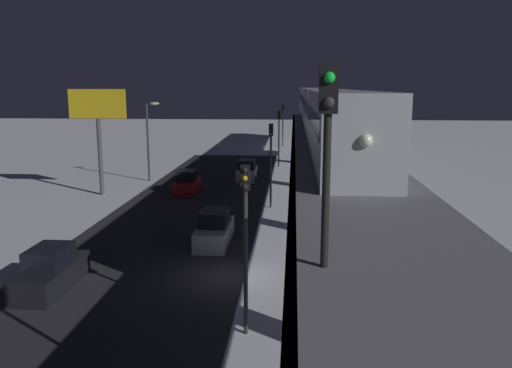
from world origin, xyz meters
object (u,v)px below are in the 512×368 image
at_px(sedan_red, 187,184).
at_px(sedan_black, 51,272).
at_px(commercial_billboard, 98,114).
at_px(rail_signal, 327,133).
at_px(traffic_light_far, 279,130).
at_px(traffic_light_near, 245,226).
at_px(sedan_silver_3, 215,230).
at_px(traffic_light_distant, 283,119).
at_px(subway_train, 317,104).
at_px(traffic_light_mid, 271,153).
at_px(sedan_silver, 247,172).

relative_size(sedan_red, sedan_black, 0.89).
relative_size(sedan_black, commercial_billboard, 0.52).
height_order(rail_signal, traffic_light_far, rail_signal).
height_order(sedan_red, traffic_light_near, traffic_light_near).
relative_size(rail_signal, traffic_light_far, 0.62).
xyz_separation_m(sedan_black, sedan_silver_3, (-6.40, -7.46, 0.00)).
height_order(sedan_black, traffic_light_distant, traffic_light_distant).
height_order(subway_train, traffic_light_mid, subway_train).
xyz_separation_m(sedan_silver_3, traffic_light_far, (-2.90, -29.58, 3.40)).
height_order(sedan_silver, traffic_light_near, traffic_light_near).
xyz_separation_m(sedan_red, traffic_light_mid, (-7.50, 5.07, 3.40)).
relative_size(sedan_silver, traffic_light_distant, 0.71).
height_order(sedan_black, traffic_light_far, traffic_light_far).
bearing_deg(traffic_light_far, subway_train, 131.58).
relative_size(subway_train, traffic_light_distant, 11.57).
xyz_separation_m(sedan_silver, commercial_billboard, (11.71, 8.17, 6.04)).
xyz_separation_m(rail_signal, sedan_silver_3, (5.24, -18.88, -7.43)).
bearing_deg(subway_train, sedan_red, 42.91).
distance_m(sedan_silver_3, commercial_billboard, 18.45).
bearing_deg(traffic_light_near, traffic_light_mid, -90.00).
distance_m(rail_signal, traffic_light_far, 48.68).
distance_m(sedan_silver, commercial_billboard, 15.50).
distance_m(subway_train, sedan_silver_3, 26.76).
bearing_deg(sedan_black, subway_train, -112.35).
bearing_deg(traffic_light_distant, sedan_silver_3, 86.68).
distance_m(sedan_red, traffic_light_distant, 36.60).
xyz_separation_m(subway_train, sedan_red, (11.55, 10.73, -6.48)).
height_order(rail_signal, commercial_billboard, rail_signal).
bearing_deg(commercial_billboard, subway_train, -147.04).
xyz_separation_m(traffic_light_mid, traffic_light_distant, (0.00, -40.74, 0.00)).
bearing_deg(traffic_light_distant, subway_train, 99.22).
relative_size(sedan_silver_3, traffic_light_near, 0.75).
xyz_separation_m(sedan_red, sedan_black, (1.80, 21.74, 0.00)).
height_order(subway_train, traffic_light_far, subway_train).
distance_m(subway_train, traffic_light_near, 36.53).
bearing_deg(subway_train, traffic_light_distant, -80.78).
distance_m(sedan_red, traffic_light_mid, 9.67).
distance_m(sedan_silver, traffic_light_far, 9.60).
distance_m(rail_signal, sedan_silver_3, 20.95).
height_order(traffic_light_mid, traffic_light_far, same).
bearing_deg(sedan_silver, sedan_red, -124.07).
xyz_separation_m(sedan_silver_3, traffic_light_distant, (-2.90, -49.95, 3.40)).
bearing_deg(traffic_light_far, sedan_red, 63.88).
bearing_deg(sedan_black, sedan_red, -94.73).
relative_size(sedan_silver, sedan_red, 1.09).
bearing_deg(commercial_billboard, traffic_light_far, -131.25).
distance_m(sedan_red, sedan_black, 21.81).
distance_m(sedan_red, traffic_light_near, 26.74).
height_order(sedan_silver, sedan_silver_3, same).
bearing_deg(traffic_light_far, traffic_light_distant, -90.00).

